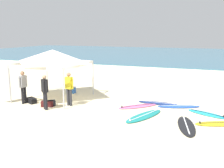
% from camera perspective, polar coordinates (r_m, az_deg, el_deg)
% --- Properties ---
extents(ground_plane, '(80.00, 80.00, 0.00)m').
position_cam_1_polar(ground_plane, '(13.08, -3.22, -4.98)').
color(ground_plane, beige).
extents(sea, '(80.00, 36.00, 0.10)m').
position_cam_1_polar(sea, '(45.67, 14.94, 6.36)').
color(sea, '#386B84').
rests_on(sea, ground).
extents(canopy_tent, '(3.39, 3.39, 2.75)m').
position_cam_1_polar(canopy_tent, '(14.61, -12.93, 6.02)').
color(canopy_tent, '#B7B7BC').
rests_on(canopy_tent, ground).
extents(surfboard_blue, '(2.16, 1.30, 0.19)m').
position_cam_1_polar(surfboard_blue, '(13.39, 14.54, -4.78)').
color(surfboard_blue, blue).
rests_on(surfboard_blue, ground).
extents(surfboard_teal, '(1.50, 2.55, 0.19)m').
position_cam_1_polar(surfboard_teal, '(11.61, 7.09, -6.99)').
color(surfboard_teal, '#19847F').
rests_on(surfboard_teal, ground).
extents(surfboard_pink, '(1.94, 1.89, 0.19)m').
position_cam_1_polar(surfboard_pink, '(13.06, 5.67, -4.87)').
color(surfboard_pink, pink).
rests_on(surfboard_pink, ground).
extents(surfboard_cyan, '(1.91, 1.26, 0.19)m').
position_cam_1_polar(surfboard_cyan, '(12.56, 20.28, -6.20)').
color(surfboard_cyan, '#23B2CC').
rests_on(surfboard_cyan, ground).
extents(surfboard_yellow, '(2.18, 1.40, 0.19)m').
position_cam_1_polar(surfboard_yellow, '(11.47, 22.89, -8.04)').
color(surfboard_yellow, yellow).
rests_on(surfboard_yellow, ground).
extents(surfboard_black, '(1.13, 2.43, 0.19)m').
position_cam_1_polar(surfboard_black, '(10.78, 16.08, -8.80)').
color(surfboard_black, black).
rests_on(surfboard_black, ground).
extents(surfboard_navy, '(2.12, 0.61, 0.19)m').
position_cam_1_polar(surfboard_navy, '(13.76, 10.11, -4.16)').
color(surfboard_navy, navy).
rests_on(surfboard_navy, ground).
extents(person_grey, '(0.26, 0.55, 1.71)m').
position_cam_1_polar(person_grey, '(14.15, -19.03, -0.21)').
color(person_grey, black).
rests_on(person_grey, ground).
extents(person_yellow, '(0.54, 0.29, 1.71)m').
position_cam_1_polar(person_yellow, '(13.16, -9.46, -0.57)').
color(person_yellow, '#2D2D33').
rests_on(person_yellow, ground).
extents(person_black, '(0.48, 0.38, 1.71)m').
position_cam_1_polar(person_black, '(12.72, -14.63, -1.20)').
color(person_black, black).
rests_on(person_black, ground).
extents(gear_bag_near_tent, '(0.66, 0.64, 0.28)m').
position_cam_1_polar(gear_bag_near_tent, '(13.48, -13.69, -4.17)').
color(gear_bag_near_tent, '#232328').
rests_on(gear_bag_near_tent, ground).
extents(gear_bag_by_pole, '(0.68, 0.54, 0.28)m').
position_cam_1_polar(gear_bag_by_pole, '(13.43, -14.09, -4.25)').
color(gear_bag_by_pole, '#4C1919').
rests_on(gear_bag_by_pole, ground).
extents(gear_bag_on_sand, '(0.68, 0.55, 0.28)m').
position_cam_1_polar(gear_bag_on_sand, '(14.29, -17.32, -3.49)').
color(gear_bag_on_sand, black).
rests_on(gear_bag_on_sand, ground).
extents(cooler_box, '(0.50, 0.36, 0.39)m').
position_cam_1_polar(cooler_box, '(16.12, -8.99, -1.26)').
color(cooler_box, '#2D60B7').
rests_on(cooler_box, ground).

